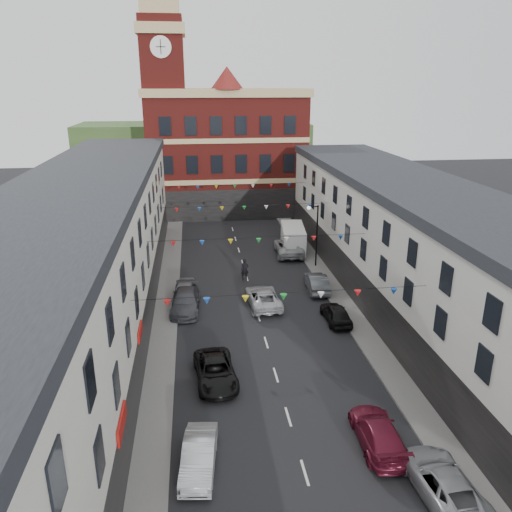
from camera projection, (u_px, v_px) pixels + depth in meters
name	position (u px, v px, depth m)	size (l,w,h in m)	color
ground	(266.00, 343.00, 33.59)	(160.00, 160.00, 0.00)	black
pavement_left	(164.00, 334.00, 34.62)	(1.80, 64.00, 0.15)	#605E5B
pavement_right	(356.00, 322.00, 36.26)	(1.80, 64.00, 0.15)	#605E5B
terrace_left	(80.00, 271.00, 31.39)	(8.40, 56.00, 10.70)	beige
terrace_right	(434.00, 263.00, 34.34)	(8.40, 56.00, 9.70)	silver
civic_building	(226.00, 150.00, 66.53)	(20.60, 13.30, 18.50)	maroon
clock_tower	(165.00, 98.00, 60.66)	(5.60, 5.60, 30.00)	maroon
distant_hill	(195.00, 152.00, 89.64)	(40.00, 14.00, 10.00)	#325327
street_lamp	(315.00, 228.00, 46.22)	(1.10, 0.36, 6.00)	black
car_left_b	(199.00, 456.00, 22.37)	(1.44, 4.13, 1.36)	#B7BCBF
car_left_c	(215.00, 371.00, 29.00)	(2.25, 4.88, 1.36)	black
car_left_d	(186.00, 301.00, 38.18)	(2.13, 5.25, 1.52)	#3B3C42
car_left_e	(185.00, 291.00, 40.07)	(1.76, 4.37, 1.49)	gray
car_right_b	(443.00, 483.00, 20.88)	(2.26, 4.89, 1.36)	gray
car_right_c	(378.00, 433.00, 23.85)	(1.94, 4.77, 1.38)	maroon
car_right_d	(336.00, 313.00, 36.32)	(1.59, 3.95, 1.35)	black
car_right_e	(317.00, 282.00, 41.84)	(1.55, 4.44, 1.46)	#55585D
car_right_f	(289.00, 247.00, 50.79)	(2.64, 5.72, 1.59)	#ABADB0
moving_car	(263.00, 297.00, 39.02)	(2.36, 5.11, 1.42)	#B4B7BC
white_van	(293.00, 239.00, 51.84)	(2.22, 5.78, 2.56)	white
pedestrian	(245.00, 269.00, 44.13)	(0.70, 0.46, 1.92)	black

